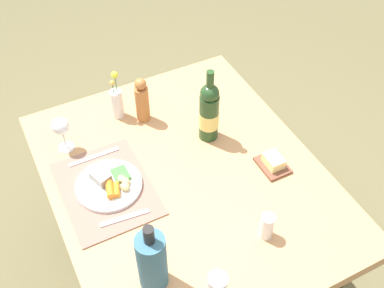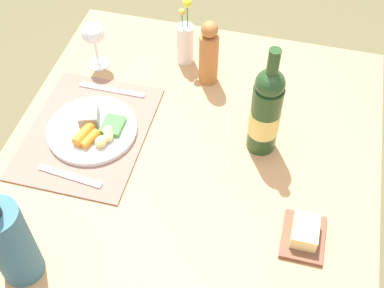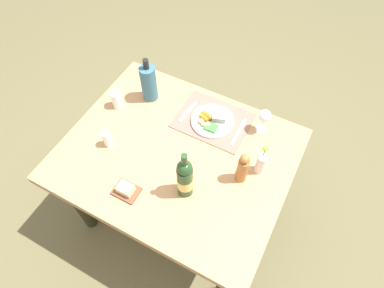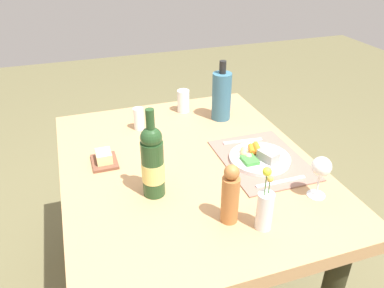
# 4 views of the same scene
# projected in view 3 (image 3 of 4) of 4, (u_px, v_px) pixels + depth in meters

# --- Properties ---
(ground_plane) EXTENTS (8.00, 8.00, 0.00)m
(ground_plane) POSITION_uv_depth(u_px,v_px,m) (181.00, 208.00, 2.40)
(ground_plane) COLOR brown
(dining_table) EXTENTS (1.22, 0.99, 0.75)m
(dining_table) POSITION_uv_depth(u_px,v_px,m) (177.00, 163.00, 1.87)
(dining_table) COLOR tan
(dining_table) RESTS_ON ground_plane
(placemat) EXTENTS (0.42, 0.32, 0.01)m
(placemat) POSITION_uv_depth(u_px,v_px,m) (213.00, 120.00, 1.91)
(placemat) COLOR #8C6658
(placemat) RESTS_ON dining_table
(dinner_plate) EXTENTS (0.25, 0.25, 0.05)m
(dinner_plate) POSITION_uv_depth(u_px,v_px,m) (212.00, 120.00, 1.89)
(dinner_plate) COLOR white
(dinner_plate) RESTS_ON placemat
(fork) EXTENTS (0.01, 0.20, 0.00)m
(fork) POSITION_uv_depth(u_px,v_px,m) (239.00, 132.00, 1.86)
(fork) COLOR silver
(fork) RESTS_ON placemat
(knife) EXTENTS (0.04, 0.18, 0.00)m
(knife) POSITION_uv_depth(u_px,v_px,m) (188.00, 111.00, 1.94)
(knife) COLOR silver
(knife) RESTS_ON placemat
(pepper_mill) EXTENTS (0.06, 0.06, 0.21)m
(pepper_mill) POSITION_uv_depth(u_px,v_px,m) (243.00, 168.00, 1.62)
(pepper_mill) COLOR #AC6B36
(pepper_mill) RESTS_ON dining_table
(wine_bottle) EXTENTS (0.08, 0.08, 0.33)m
(wine_bottle) POSITION_uv_depth(u_px,v_px,m) (185.00, 178.00, 1.55)
(wine_bottle) COLOR #234421
(wine_bottle) RESTS_ON dining_table
(water_tumbler) EXTENTS (0.06, 0.06, 0.11)m
(water_tumbler) POSITION_uv_depth(u_px,v_px,m) (117.00, 100.00, 1.94)
(water_tumbler) COLOR silver
(water_tumbler) RESTS_ON dining_table
(butter_dish) EXTENTS (0.13, 0.10, 0.05)m
(butter_dish) POSITION_uv_depth(u_px,v_px,m) (126.00, 190.00, 1.64)
(butter_dish) COLOR brown
(butter_dish) RESTS_ON dining_table
(cooler_bottle) EXTENTS (0.09, 0.09, 0.29)m
(cooler_bottle) POSITION_uv_depth(u_px,v_px,m) (149.00, 83.00, 1.92)
(cooler_bottle) COLOR #35657D
(cooler_bottle) RESTS_ON dining_table
(salt_shaker) EXTENTS (0.05, 0.05, 0.11)m
(salt_shaker) POSITION_uv_depth(u_px,v_px,m) (107.00, 139.00, 1.77)
(salt_shaker) COLOR white
(salt_shaker) RESTS_ON dining_table
(wine_glass) EXTENTS (0.07, 0.07, 0.16)m
(wine_glass) POSITION_uv_depth(u_px,v_px,m) (265.00, 117.00, 1.78)
(wine_glass) COLOR white
(wine_glass) RESTS_ON dining_table
(flower_vase) EXTENTS (0.05, 0.05, 0.23)m
(flower_vase) POSITION_uv_depth(u_px,v_px,m) (261.00, 163.00, 1.66)
(flower_vase) COLOR silver
(flower_vase) RESTS_ON dining_table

